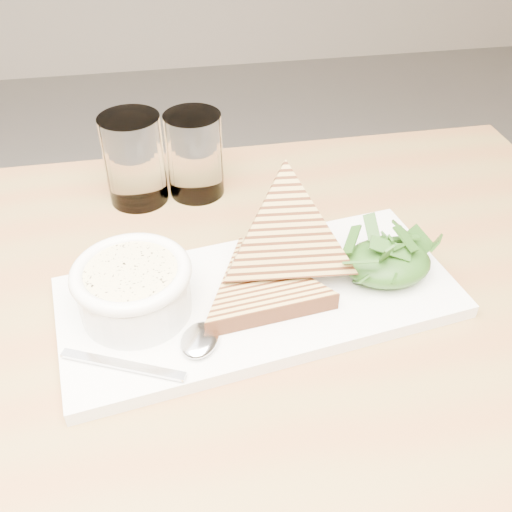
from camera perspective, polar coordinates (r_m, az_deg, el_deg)
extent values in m
cube|color=olive|center=(0.61, -11.29, -10.28)|extent=(1.19, 0.79, 0.04)
cylinder|color=olive|center=(1.22, 16.99, -6.10)|extent=(0.06, 0.06, 0.73)
cube|color=white|center=(0.62, 0.33, -4.16)|extent=(0.45, 0.25, 0.02)
cylinder|color=white|center=(0.59, -12.02, -3.75)|extent=(0.11, 0.11, 0.04)
cylinder|color=beige|center=(0.57, -12.38, -1.75)|extent=(0.10, 0.10, 0.01)
torus|color=white|center=(0.57, -12.40, -1.60)|extent=(0.12, 0.12, 0.01)
ellipsoid|color=black|center=(0.64, 12.97, -0.65)|extent=(0.10, 0.08, 0.04)
ellipsoid|color=silver|center=(0.56, -5.64, -8.34)|extent=(0.05, 0.06, 0.01)
cube|color=silver|center=(0.55, -13.19, -10.53)|extent=(0.12, 0.06, 0.00)
cylinder|color=white|center=(0.77, -12.06, 9.40)|extent=(0.08, 0.08, 0.12)
cylinder|color=white|center=(0.78, -6.15, 10.02)|extent=(0.08, 0.08, 0.11)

